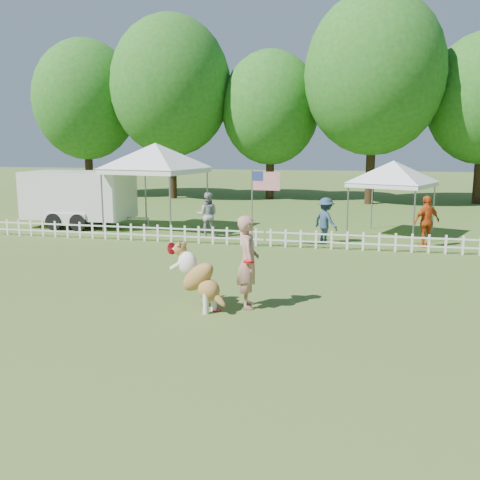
{
  "coord_description": "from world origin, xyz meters",
  "views": [
    {
      "loc": [
        2.72,
        -10.26,
        3.36
      ],
      "look_at": [
        -0.13,
        2.0,
        1.1
      ],
      "focal_mm": 40.0,
      "sensor_mm": 36.0,
      "label": 1
    }
  ],
  "objects_px": {
    "handler": "(248,262)",
    "dog": "(199,277)",
    "spectator_b": "(326,221)",
    "canopy_tent_right": "(392,199)",
    "flag_pole": "(252,209)",
    "frisbee_on_turf": "(216,310)",
    "spectator_a": "(207,215)",
    "canopy_tent_left": "(156,188)",
    "spectator_c": "(427,221)",
    "cargo_trailer": "(79,199)"
  },
  "relations": [
    {
      "from": "handler",
      "to": "frisbee_on_turf",
      "type": "height_order",
      "value": "handler"
    },
    {
      "from": "dog",
      "to": "spectator_a",
      "type": "height_order",
      "value": "spectator_a"
    },
    {
      "from": "spectator_b",
      "to": "spectator_c",
      "type": "bearing_deg",
      "value": -136.36
    },
    {
      "from": "cargo_trailer",
      "to": "handler",
      "type": "bearing_deg",
      "value": -45.73
    },
    {
      "from": "frisbee_on_turf",
      "to": "canopy_tent_left",
      "type": "bearing_deg",
      "value": 118.07
    },
    {
      "from": "flag_pole",
      "to": "frisbee_on_turf",
      "type": "bearing_deg",
      "value": -81.02
    },
    {
      "from": "flag_pole",
      "to": "spectator_a",
      "type": "distance_m",
      "value": 2.62
    },
    {
      "from": "canopy_tent_right",
      "to": "spectator_a",
      "type": "distance_m",
      "value": 6.83
    },
    {
      "from": "frisbee_on_turf",
      "to": "spectator_c",
      "type": "height_order",
      "value": "spectator_c"
    },
    {
      "from": "dog",
      "to": "spectator_c",
      "type": "xyz_separation_m",
      "value": [
        5.26,
        8.18,
        0.17
      ]
    },
    {
      "from": "handler",
      "to": "frisbee_on_turf",
      "type": "xyz_separation_m",
      "value": [
        -0.58,
        -0.39,
        -0.96
      ]
    },
    {
      "from": "flag_pole",
      "to": "canopy_tent_left",
      "type": "bearing_deg",
      "value": 151.42
    },
    {
      "from": "handler",
      "to": "spectator_b",
      "type": "distance_m",
      "value": 7.79
    },
    {
      "from": "cargo_trailer",
      "to": "spectator_b",
      "type": "height_order",
      "value": "cargo_trailer"
    },
    {
      "from": "canopy_tent_left",
      "to": "cargo_trailer",
      "type": "distance_m",
      "value": 3.49
    },
    {
      "from": "handler",
      "to": "canopy_tent_right",
      "type": "height_order",
      "value": "canopy_tent_right"
    },
    {
      "from": "handler",
      "to": "canopy_tent_left",
      "type": "bearing_deg",
      "value": 15.09
    },
    {
      "from": "canopy_tent_left",
      "to": "spectator_c",
      "type": "height_order",
      "value": "canopy_tent_left"
    },
    {
      "from": "spectator_a",
      "to": "frisbee_on_turf",
      "type": "bearing_deg",
      "value": 96.44
    },
    {
      "from": "handler",
      "to": "flag_pole",
      "type": "bearing_deg",
      "value": -5.58
    },
    {
      "from": "spectator_a",
      "to": "spectator_b",
      "type": "distance_m",
      "value": 4.31
    },
    {
      "from": "handler",
      "to": "dog",
      "type": "height_order",
      "value": "handler"
    },
    {
      "from": "canopy_tent_right",
      "to": "spectator_b",
      "type": "distance_m",
      "value": 3.18
    },
    {
      "from": "spectator_a",
      "to": "flag_pole",
      "type": "bearing_deg",
      "value": 129.74
    },
    {
      "from": "canopy_tent_left",
      "to": "dog",
      "type": "bearing_deg",
      "value": -53.54
    },
    {
      "from": "flag_pole",
      "to": "spectator_b",
      "type": "height_order",
      "value": "flag_pole"
    },
    {
      "from": "handler",
      "to": "cargo_trailer",
      "type": "xyz_separation_m",
      "value": [
        -9.11,
        9.26,
        0.2
      ]
    },
    {
      "from": "dog",
      "to": "flag_pole",
      "type": "relative_size",
      "value": 0.54
    },
    {
      "from": "cargo_trailer",
      "to": "flag_pole",
      "type": "height_order",
      "value": "flag_pole"
    },
    {
      "from": "frisbee_on_turf",
      "to": "spectator_c",
      "type": "relative_size",
      "value": 0.12
    },
    {
      "from": "flag_pole",
      "to": "canopy_tent_right",
      "type": "bearing_deg",
      "value": 40.84
    },
    {
      "from": "handler",
      "to": "frisbee_on_turf",
      "type": "relative_size",
      "value": 9.36
    },
    {
      "from": "cargo_trailer",
      "to": "spectator_b",
      "type": "xyz_separation_m",
      "value": [
        10.15,
        -1.54,
        -0.37
      ]
    },
    {
      "from": "dog",
      "to": "spectator_b",
      "type": "height_order",
      "value": "spectator_b"
    },
    {
      "from": "frisbee_on_turf",
      "to": "canopy_tent_left",
      "type": "height_order",
      "value": "canopy_tent_left"
    },
    {
      "from": "canopy_tent_right",
      "to": "spectator_b",
      "type": "bearing_deg",
      "value": -114.54
    },
    {
      "from": "handler",
      "to": "spectator_c",
      "type": "height_order",
      "value": "handler"
    },
    {
      "from": "canopy_tent_left",
      "to": "flag_pole",
      "type": "distance_m",
      "value": 5.2
    },
    {
      "from": "dog",
      "to": "cargo_trailer",
      "type": "height_order",
      "value": "cargo_trailer"
    },
    {
      "from": "canopy_tent_left",
      "to": "flag_pole",
      "type": "xyz_separation_m",
      "value": [
        4.4,
        -2.73,
        -0.39
      ]
    },
    {
      "from": "canopy_tent_left",
      "to": "spectator_a",
      "type": "xyz_separation_m",
      "value": [
        2.4,
        -1.11,
        -0.85
      ]
    },
    {
      "from": "spectator_b",
      "to": "spectator_c",
      "type": "xyz_separation_m",
      "value": [
        3.28,
        0.06,
        0.07
      ]
    },
    {
      "from": "spectator_c",
      "to": "cargo_trailer",
      "type": "bearing_deg",
      "value": -42.14
    },
    {
      "from": "dog",
      "to": "spectator_a",
      "type": "xyz_separation_m",
      "value": [
        -2.32,
        8.43,
        0.13
      ]
    },
    {
      "from": "handler",
      "to": "spectator_a",
      "type": "height_order",
      "value": "handler"
    },
    {
      "from": "dog",
      "to": "frisbee_on_turf",
      "type": "distance_m",
      "value": 0.77
    },
    {
      "from": "dog",
      "to": "spectator_a",
      "type": "relative_size",
      "value": 0.84
    },
    {
      "from": "frisbee_on_turf",
      "to": "spectator_a",
      "type": "distance_m",
      "value": 8.87
    },
    {
      "from": "frisbee_on_turf",
      "to": "cargo_trailer",
      "type": "height_order",
      "value": "cargo_trailer"
    },
    {
      "from": "dog",
      "to": "spectator_b",
      "type": "relative_size",
      "value": 0.87
    }
  ]
}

